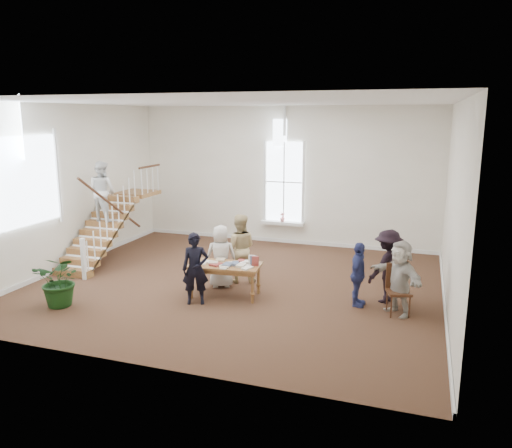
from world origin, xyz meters
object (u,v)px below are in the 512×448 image
(woman_cluster_b, at_px, (388,266))
(side_chair, at_px, (398,286))
(person_yellow, at_px, (239,248))
(police_officer, at_px, (195,269))
(woman_cluster_c, at_px, (400,278))
(floor_plant, at_px, (61,280))
(woman_cluster_a, at_px, (358,275))
(library_table, at_px, (226,268))
(elderly_woman, at_px, (221,256))

(woman_cluster_b, height_order, side_chair, woman_cluster_b)
(person_yellow, height_order, side_chair, person_yellow)
(police_officer, xyz_separation_m, woman_cluster_c, (4.38, 0.82, -0.01))
(floor_plant, xyz_separation_m, side_chair, (7.13, 1.96, 0.02))
(woman_cluster_a, height_order, woman_cluster_b, woman_cluster_b)
(library_table, distance_m, person_yellow, 1.12)
(floor_plant, bearing_deg, woman_cluster_c, 15.05)
(elderly_woman, xyz_separation_m, woman_cluster_c, (4.28, -0.43, 0.03))
(woman_cluster_b, relative_size, woman_cluster_c, 1.04)
(woman_cluster_a, xyz_separation_m, side_chair, (0.87, -0.16, -0.11))
(woman_cluster_c, xyz_separation_m, floor_plant, (-7.16, -1.92, -0.22))
(elderly_woman, relative_size, woman_cluster_b, 0.92)
(elderly_woman, relative_size, floor_plant, 1.31)
(library_table, relative_size, side_chair, 1.60)
(police_officer, height_order, person_yellow, person_yellow)
(police_officer, height_order, floor_plant, police_officer)
(person_yellow, height_order, floor_plant, person_yellow)
(floor_plant, bearing_deg, police_officer, 21.63)
(person_yellow, bearing_deg, woman_cluster_a, 150.53)
(person_yellow, bearing_deg, woman_cluster_b, 159.50)
(woman_cluster_a, distance_m, woman_cluster_b, 0.76)
(side_chair, bearing_deg, person_yellow, 149.63)
(person_yellow, height_order, woman_cluster_c, person_yellow)
(person_yellow, relative_size, side_chair, 1.62)
(library_table, xyz_separation_m, elderly_woman, (-0.37, 0.60, 0.08))
(library_table, bearing_deg, elderly_woman, 115.49)
(woman_cluster_a, height_order, woman_cluster_c, woman_cluster_c)
(woman_cluster_a, height_order, side_chair, woman_cluster_a)
(library_table, distance_m, woman_cluster_a, 3.04)
(person_yellow, bearing_deg, elderly_woman, 42.83)
(library_table, xyz_separation_m, floor_plant, (-3.24, -1.75, -0.10))
(woman_cluster_c, bearing_deg, floor_plant, -119.09)
(person_yellow, xyz_separation_m, woman_cluster_c, (3.98, -0.93, -0.07))
(police_officer, relative_size, floor_plant, 1.37)
(woman_cluster_b, xyz_separation_m, side_chair, (0.27, -0.61, -0.23))
(library_table, height_order, police_officer, police_officer)
(elderly_woman, relative_size, woman_cluster_c, 0.96)
(police_officer, height_order, woman_cluster_c, police_officer)
(police_officer, xyz_separation_m, side_chair, (4.35, 0.86, -0.20))
(police_officer, distance_m, elderly_woman, 1.25)
(elderly_woman, distance_m, woman_cluster_a, 3.39)
(woman_cluster_a, bearing_deg, side_chair, -95.82)
(floor_plant, bearing_deg, side_chair, 15.41)
(library_table, bearing_deg, woman_cluster_b, 7.02)
(elderly_woman, distance_m, woman_cluster_c, 4.30)
(elderly_woman, height_order, woman_cluster_c, woman_cluster_c)
(woman_cluster_b, xyz_separation_m, woman_cluster_c, (0.30, -0.65, -0.03))
(woman_cluster_a, relative_size, woman_cluster_c, 0.90)
(library_table, height_order, person_yellow, person_yellow)
(person_yellow, xyz_separation_m, side_chair, (3.95, -0.89, -0.27))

